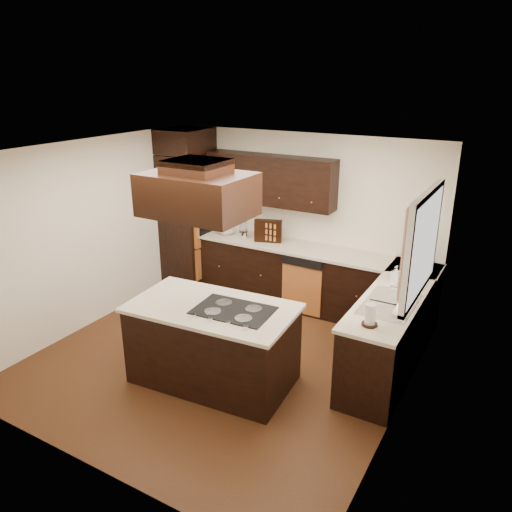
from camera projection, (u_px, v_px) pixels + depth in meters
name	position (u px, v px, depth m)	size (l,w,h in m)	color
floor	(225.00, 358.00, 6.12)	(4.20, 4.20, 0.02)	brown
ceiling	(219.00, 150.00, 5.25)	(4.20, 4.20, 0.02)	white
wall_back	(301.00, 218.00, 7.41)	(4.20, 0.02, 2.50)	white
wall_front	(76.00, 344.00, 3.97)	(4.20, 0.02, 2.50)	white
wall_left	(91.00, 234.00, 6.67)	(0.02, 4.20, 2.50)	white
wall_right	(409.00, 302.00, 4.70)	(0.02, 4.20, 2.50)	white
oven_column	(189.00, 220.00, 7.97)	(0.65, 0.75, 2.12)	black
wall_oven_face	(207.00, 220.00, 7.79)	(0.05, 0.62, 0.78)	#C77133
base_cabinets_back	(292.00, 276.00, 7.42)	(2.93, 0.60, 0.88)	black
base_cabinets_right	(394.00, 330.00, 5.86)	(0.60, 2.40, 0.88)	black
countertop_back	(293.00, 247.00, 7.25)	(2.93, 0.63, 0.04)	beige
countertop_right	(396.00, 294.00, 5.71)	(0.63, 2.40, 0.04)	beige
upper_cabinets	(270.00, 180.00, 7.27)	(2.00, 0.34, 0.72)	black
dishwasher_front	(302.00, 290.00, 7.06)	(0.60, 0.05, 0.72)	#C77133
window_frame	(423.00, 245.00, 5.03)	(0.06, 1.32, 1.12)	silver
window_pane	(425.00, 245.00, 5.02)	(0.00, 1.20, 1.00)	white
curtain_left	(407.00, 251.00, 4.70)	(0.02, 0.34, 0.90)	beige
curtain_right	(426.00, 228.00, 5.38)	(0.02, 0.34, 0.90)	beige
sink_rim	(389.00, 304.00, 5.41)	(0.52, 0.84, 0.01)	silver
island	(213.00, 345.00, 5.53)	(1.73, 0.94, 0.88)	black
island_top	(212.00, 308.00, 5.37)	(1.79, 1.01, 0.04)	beige
cooktop	(233.00, 310.00, 5.26)	(0.82, 0.55, 0.01)	black
range_hood	(198.00, 195.00, 4.88)	(1.05, 0.72, 0.42)	black
hood_duct	(196.00, 166.00, 4.78)	(0.55, 0.50, 0.13)	black
blender_base	(244.00, 235.00, 7.54)	(0.15, 0.15, 0.10)	silver
blender_pitcher	(243.00, 224.00, 7.48)	(0.13, 0.13, 0.26)	silver
spice_rack	(268.00, 231.00, 7.35)	(0.40, 0.10, 0.34)	black
mixing_bowl	(226.00, 232.00, 7.74)	(0.25, 0.25, 0.06)	silver
soap_bottle	(396.00, 274.00, 5.93)	(0.10, 0.10, 0.21)	silver
paper_towel	(370.00, 315.00, 4.91)	(0.11, 0.11, 0.23)	silver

